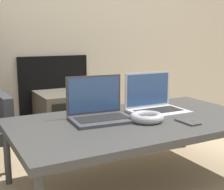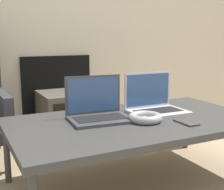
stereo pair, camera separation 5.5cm
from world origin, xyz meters
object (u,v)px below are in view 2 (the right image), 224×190
object	(u,v)px
headphones	(145,117)
tv	(66,115)
laptop_right	(154,104)
laptop_left	(98,110)
phone	(186,122)

from	to	relation	value
headphones	tv	size ratio (longest dim) A/B	0.41
laptop_right	headphones	world-z (taller)	laptop_right
laptop_right	headphones	bearing A→B (deg)	-135.44
laptop_left	headphones	world-z (taller)	laptop_left
laptop_left	phone	bearing A→B (deg)	-32.42
laptop_left	headphones	size ratio (longest dim) A/B	1.88
laptop_left	laptop_right	xyz separation A→B (m)	(0.38, 0.00, 0.00)
phone	laptop_left	bearing A→B (deg)	142.93
phone	tv	xyz separation A→B (m)	(-0.28, 1.19, -0.20)
headphones	phone	world-z (taller)	headphones
laptop_left	tv	xyz separation A→B (m)	(0.11, 0.90, -0.24)
laptop_right	phone	xyz separation A→B (m)	(0.01, -0.29, -0.05)
phone	headphones	bearing A→B (deg)	143.76
tv	laptop_right	bearing A→B (deg)	-73.19
laptop_left	tv	distance (m)	0.94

